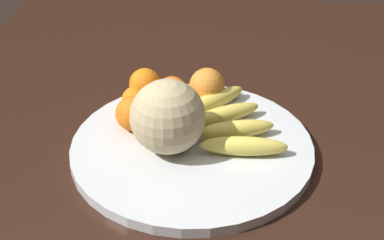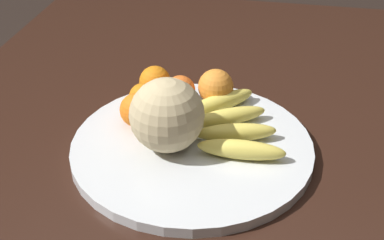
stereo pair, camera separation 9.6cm
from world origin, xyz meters
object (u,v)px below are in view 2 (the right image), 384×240
(kitchen_table, at_px, (184,174))
(melon, at_px, (167,115))
(orange_back_left, at_px, (155,82))
(orange_front_right, at_px, (216,87))
(produce_tag, at_px, (192,126))
(orange_top_small, at_px, (143,97))
(orange_mid_center, at_px, (169,105))
(orange_front_left, at_px, (180,90))
(orange_back_right, at_px, (137,109))
(fruit_bowl, at_px, (192,146))
(banana_bunch, at_px, (230,124))

(kitchen_table, bearing_deg, melon, 164.70)
(orange_back_left, bearing_deg, orange_front_right, -91.39)
(produce_tag, bearing_deg, orange_top_small, 53.20)
(orange_mid_center, distance_m, orange_back_left, 0.09)
(orange_front_right, distance_m, orange_top_small, 0.15)
(melon, relative_size, orange_mid_center, 2.38)
(orange_front_left, relative_size, orange_back_right, 0.93)
(orange_front_left, height_order, orange_front_right, orange_front_right)
(orange_front_left, relative_size, produce_tag, 0.67)
(orange_mid_center, bearing_deg, produce_tag, -117.16)
(orange_front_left, bearing_deg, kitchen_table, -164.87)
(kitchen_table, height_order, orange_back_right, orange_back_right)
(orange_top_small, bearing_deg, kitchen_table, -121.33)
(fruit_bowl, xyz_separation_m, melon, (-0.02, 0.04, 0.08))
(orange_front_right, xyz_separation_m, orange_back_right, (-0.11, 0.13, -0.00))
(banana_bunch, relative_size, orange_back_left, 3.61)
(fruit_bowl, height_order, banana_bunch, banana_bunch)
(banana_bunch, relative_size, orange_mid_center, 4.21)
(banana_bunch, distance_m, orange_front_right, 0.11)
(orange_front_right, height_order, orange_back_right, orange_front_right)
(kitchen_table, bearing_deg, orange_front_left, 15.13)
(fruit_bowl, relative_size, melon, 3.32)
(fruit_bowl, bearing_deg, banana_bunch, -53.19)
(orange_mid_center, bearing_deg, orange_top_small, 70.29)
(kitchen_table, xyz_separation_m, fruit_bowl, (-0.04, -0.03, 0.10))
(orange_front_left, bearing_deg, orange_back_right, 144.37)
(kitchen_table, xyz_separation_m, melon, (-0.06, 0.02, 0.18))
(fruit_bowl, distance_m, orange_front_left, 0.15)
(orange_back_right, bearing_deg, orange_front_left, -35.63)
(fruit_bowl, xyz_separation_m, produce_tag, (0.05, 0.01, 0.01))
(fruit_bowl, xyz_separation_m, orange_back_left, (0.16, 0.11, 0.04))
(orange_front_left, bearing_deg, orange_front_right, -74.19)
(produce_tag, bearing_deg, orange_back_right, 81.19)
(orange_front_left, height_order, produce_tag, orange_front_left)
(orange_mid_center, bearing_deg, fruit_bowl, -141.88)
(orange_back_right, distance_m, orange_top_small, 0.06)
(produce_tag, bearing_deg, kitchen_table, 111.82)
(kitchen_table, relative_size, orange_front_right, 21.12)
(kitchen_table, bearing_deg, banana_bunch, -85.42)
(banana_bunch, relative_size, orange_front_left, 3.85)
(kitchen_table, relative_size, banana_bunch, 6.45)
(orange_front_right, bearing_deg, orange_back_left, 88.61)
(orange_top_small, bearing_deg, fruit_bowl, -129.24)
(fruit_bowl, relative_size, orange_mid_center, 7.90)
(kitchen_table, height_order, orange_back_left, orange_back_left)
(orange_front_left, xyz_separation_m, orange_back_left, (0.02, 0.06, 0.00))
(produce_tag, bearing_deg, banana_bunch, -106.36)
(fruit_bowl, distance_m, banana_bunch, 0.08)
(orange_front_right, xyz_separation_m, produce_tag, (-0.10, 0.03, -0.03))
(melon, height_order, orange_front_right, melon)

